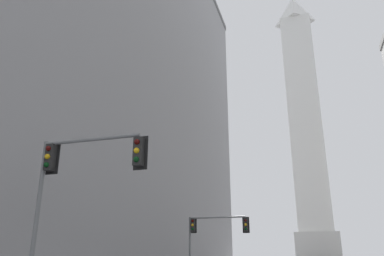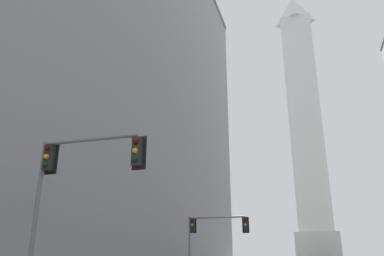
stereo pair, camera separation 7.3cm
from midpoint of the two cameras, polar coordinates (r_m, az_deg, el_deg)
name	(u,v)px [view 1 (the left image)]	position (r m, az deg, el deg)	size (l,w,h in m)	color
building_left	(95,74)	(45.88, -14.55, 7.96)	(20.52, 54.79, 43.94)	#9E9EA0
obelisk	(305,122)	(82.00, 16.81, 0.95)	(7.99, 7.99, 59.25)	silver
traffic_light_near_left	(74,176)	(15.53, -17.74, -6.96)	(4.74, 0.50, 6.37)	slate
traffic_light_mid_left	(210,230)	(33.39, 2.74, -15.33)	(5.41, 0.52, 5.01)	slate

